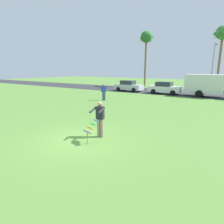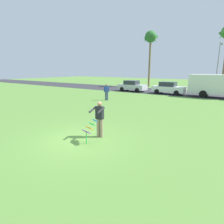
# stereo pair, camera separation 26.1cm
# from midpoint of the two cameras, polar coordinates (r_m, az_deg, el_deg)

# --- Properties ---
(ground_plane) EXTENTS (120.00, 120.00, 0.00)m
(ground_plane) POSITION_cam_midpoint_polar(r_m,az_deg,el_deg) (8.98, -10.24, -8.23)
(ground_plane) COLOR #568438
(road_strip) EXTENTS (120.00, 8.00, 0.01)m
(road_strip) POSITION_cam_midpoint_polar(r_m,az_deg,el_deg) (27.90, 21.71, 5.31)
(road_strip) COLOR #2D2D33
(road_strip) RESTS_ON ground
(person_kite_flyer) EXTENTS (0.61, 0.71, 1.73)m
(person_kite_flyer) POSITION_cam_midpoint_polar(r_m,az_deg,el_deg) (8.91, -4.51, -1.83)
(person_kite_flyer) COLOR gray
(person_kite_flyer) RESTS_ON ground
(kite_held) EXTENTS (0.53, 0.70, 1.02)m
(kite_held) POSITION_cam_midpoint_polar(r_m,az_deg,el_deg) (8.33, -7.50, -5.01)
(kite_held) COLOR blue
(kite_held) RESTS_ON ground
(parked_car_silver) EXTENTS (4.24, 1.91, 1.60)m
(parked_car_silver) POSITION_cam_midpoint_polar(r_m,az_deg,el_deg) (28.42, 4.78, 7.85)
(parked_car_silver) COLOR silver
(parked_car_silver) RESTS_ON ground
(parked_car_white) EXTENTS (4.22, 1.87, 1.60)m
(parked_car_white) POSITION_cam_midpoint_polar(r_m,az_deg,el_deg) (26.17, 15.45, 7.01)
(parked_car_white) COLOR white
(parked_car_white) RESTS_ON ground
(parked_truck_grey_van) EXTENTS (6.70, 2.12, 2.62)m
(parked_truck_grey_van) POSITION_cam_midpoint_polar(r_m,az_deg,el_deg) (24.90, 27.86, 7.21)
(parked_truck_grey_van) COLOR gray
(parked_truck_grey_van) RESTS_ON ground
(palm_tree_left_near) EXTENTS (2.58, 2.71, 10.08)m
(palm_tree_left_near) POSITION_cam_midpoint_polar(r_m,az_deg,el_deg) (37.40, 10.16, 20.79)
(palm_tree_left_near) COLOR brown
(palm_tree_left_near) RESTS_ON ground
(palm_tree_right_near) EXTENTS (2.58, 2.71, 9.79)m
(palm_tree_right_near) POSITION_cam_midpoint_polar(r_m,az_deg,el_deg) (35.49, 30.32, 19.34)
(palm_tree_right_near) COLOR brown
(palm_tree_right_near) RESTS_ON ground
(streetlight_pole) EXTENTS (0.24, 1.65, 7.00)m
(streetlight_pole) POSITION_cam_midpoint_polar(r_m,az_deg,el_deg) (32.28, 28.07, 12.75)
(streetlight_pole) COLOR #9E9EA3
(streetlight_pole) RESTS_ON ground
(person_walker_near) EXTENTS (0.51, 0.37, 1.73)m
(person_walker_near) POSITION_cam_midpoint_polar(r_m,az_deg,el_deg) (19.91, -2.87, 6.24)
(person_walker_near) COLOR #384772
(person_walker_near) RESTS_ON ground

